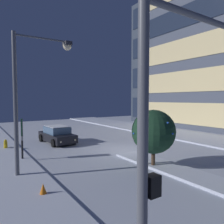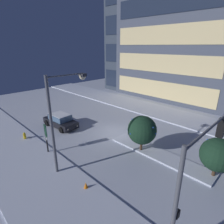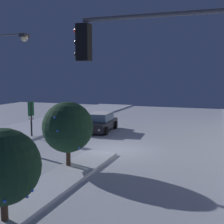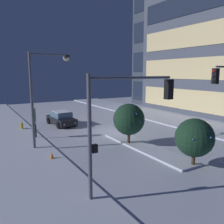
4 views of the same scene
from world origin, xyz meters
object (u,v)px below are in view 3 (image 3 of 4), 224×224
at_px(car_near, 100,123).
at_px(parking_info_sign, 31,115).
at_px(traffic_light_corner_far_right, 190,84).
at_px(decorated_tree_median, 2,167).
at_px(street_lamp_arched, 2,73).
at_px(decorated_tree_left_of_median, 68,127).
at_px(fire_hydrant, 53,124).

relative_size(car_near, parking_info_sign, 1.71).
height_order(traffic_light_corner_far_right, parking_info_sign, traffic_light_corner_far_right).
bearing_deg(car_near, traffic_light_corner_far_right, 25.65).
bearing_deg(decorated_tree_median, parking_info_sign, -148.73).
distance_m(car_near, decorated_tree_median, 15.53).
bearing_deg(decorated_tree_median, street_lamp_arched, -140.56).
height_order(car_near, decorated_tree_median, decorated_tree_median).
distance_m(decorated_tree_median, decorated_tree_left_of_median, 5.68).
xyz_separation_m(car_near, decorated_tree_median, (15.18, 3.08, 1.09)).
relative_size(fire_hydrant, decorated_tree_left_of_median, 0.24).
xyz_separation_m(traffic_light_corner_far_right, street_lamp_arched, (-7.48, -11.95, 0.36)).
distance_m(car_near, fire_hydrant, 4.15).
distance_m(traffic_light_corner_far_right, street_lamp_arched, 14.10).
bearing_deg(car_near, parking_info_sign, -45.73).
relative_size(parking_info_sign, decorated_tree_median, 0.89).
bearing_deg(street_lamp_arched, decorated_tree_left_of_median, -21.02).
height_order(car_near, street_lamp_arched, street_lamp_arched).
height_order(traffic_light_corner_far_right, decorated_tree_left_of_median, traffic_light_corner_far_right).
distance_m(traffic_light_corner_far_right, parking_info_sign, 16.12).
height_order(street_lamp_arched, decorated_tree_median, street_lamp_arched).
relative_size(traffic_light_corner_far_right, decorated_tree_median, 2.09).
height_order(traffic_light_corner_far_right, fire_hydrant, traffic_light_corner_far_right).
bearing_deg(fire_hydrant, parking_info_sign, 7.23).
bearing_deg(street_lamp_arched, traffic_light_corner_far_right, -29.92).
height_order(traffic_light_corner_far_right, decorated_tree_median, traffic_light_corner_far_right).
bearing_deg(traffic_light_corner_far_right, street_lamp_arched, -32.02).
bearing_deg(decorated_tree_median, decorated_tree_left_of_median, -171.54).
height_order(street_lamp_arched, fire_hydrant, street_lamp_arched).
bearing_deg(parking_info_sign, decorated_tree_left_of_median, -33.35).
bearing_deg(street_lamp_arched, car_near, 65.16).
relative_size(street_lamp_arched, fire_hydrant, 8.94).
distance_m(traffic_light_corner_far_right, decorated_tree_left_of_median, 8.21).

